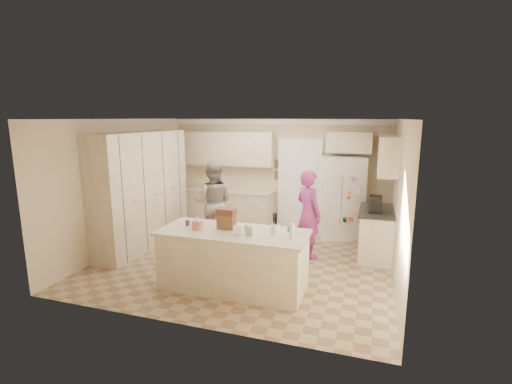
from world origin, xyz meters
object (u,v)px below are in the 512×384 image
(coffee_maker, at_px, (375,204))
(dollhouse_body, at_px, (226,222))
(tissue_box, at_px, (197,225))
(island_base, at_px, (233,261))
(utensil_crock, at_px, (275,229))
(teen_girl, at_px, (308,214))
(refrigerator, at_px, (341,198))
(teen_boy, at_px, (213,203))

(coffee_maker, distance_m, dollhouse_body, 2.84)
(tissue_box, bearing_deg, island_base, 10.30)
(utensil_crock, bearing_deg, teen_girl, 82.81)
(refrigerator, xyz_separation_m, utensil_crock, (-0.68, -3.04, 0.10))
(coffee_maker, xyz_separation_m, teen_boy, (-3.23, -0.02, -0.20))
(coffee_maker, bearing_deg, teen_boy, -179.66)
(refrigerator, relative_size, utensil_crock, 12.00)
(refrigerator, distance_m, dollhouse_body, 3.34)
(coffee_maker, distance_m, tissue_box, 3.28)
(utensil_crock, xyz_separation_m, tissue_box, (-1.20, -0.15, -0.00))
(tissue_box, relative_size, teen_boy, 0.08)
(teen_boy, relative_size, teen_girl, 1.05)
(coffee_maker, bearing_deg, utensil_crock, -127.12)
(utensil_crock, bearing_deg, island_base, -175.60)
(utensil_crock, distance_m, tissue_box, 1.21)
(island_base, xyz_separation_m, teen_girl, (0.86, 1.70, 0.40))
(refrigerator, bearing_deg, coffee_maker, -78.48)
(island_base, height_order, dollhouse_body, dollhouse_body)
(island_base, bearing_deg, refrigerator, 66.80)
(utensil_crock, bearing_deg, teen_boy, 135.06)
(coffee_maker, bearing_deg, tissue_box, -142.43)
(utensil_crock, bearing_deg, refrigerator, 77.48)
(teen_boy, bearing_deg, coffee_maker, 168.75)
(island_base, relative_size, teen_girl, 1.31)
(refrigerator, height_order, teen_girl, refrigerator)
(teen_girl, bearing_deg, island_base, 102.32)
(tissue_box, height_order, teen_girl, teen_girl)
(teen_girl, bearing_deg, dollhouse_body, 96.89)
(teen_girl, bearing_deg, utensil_crock, 121.91)
(utensil_crock, distance_m, teen_girl, 1.67)
(coffee_maker, bearing_deg, dollhouse_body, -140.71)
(dollhouse_body, distance_m, teen_girl, 1.90)
(refrigerator, relative_size, coffee_maker, 6.00)
(tissue_box, bearing_deg, coffee_maker, 37.57)
(tissue_box, height_order, teen_boy, teen_boy)
(coffee_maker, distance_m, teen_girl, 1.23)
(refrigerator, xyz_separation_m, island_base, (-1.33, -3.09, -0.46))
(coffee_maker, relative_size, island_base, 0.14)
(refrigerator, bearing_deg, teen_boy, -173.95)
(tissue_box, distance_m, dollhouse_body, 0.45)
(tissue_box, height_order, dollhouse_body, dollhouse_body)
(teen_girl, bearing_deg, refrigerator, -69.46)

